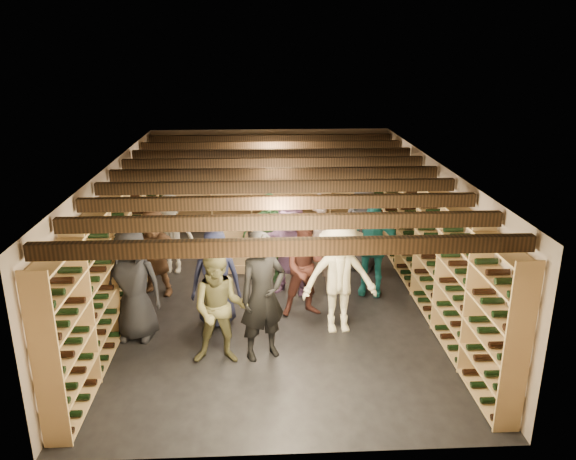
# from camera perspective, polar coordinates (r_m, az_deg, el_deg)

# --- Properties ---
(ground) EXTENTS (8.00, 8.00, 0.00)m
(ground) POSITION_cam_1_polar(r_m,az_deg,el_deg) (10.07, -1.19, -6.89)
(ground) COLOR black
(ground) RESTS_ON ground
(walls) EXTENTS (5.52, 8.02, 2.40)m
(walls) POSITION_cam_1_polar(r_m,az_deg,el_deg) (9.61, -1.24, -0.42)
(walls) COLOR tan
(walls) RESTS_ON ground
(ceiling) EXTENTS (5.50, 8.00, 0.01)m
(ceiling) POSITION_cam_1_polar(r_m,az_deg,el_deg) (9.29, -1.29, 6.59)
(ceiling) COLOR beige
(ceiling) RESTS_ON walls
(ceiling_joists) EXTENTS (5.40, 7.12, 0.18)m
(ceiling_joists) POSITION_cam_1_polar(r_m,az_deg,el_deg) (9.32, -1.28, 5.75)
(ceiling_joists) COLOR black
(ceiling_joists) RESTS_ON ground
(wine_rack_left) EXTENTS (0.32, 7.50, 2.15)m
(wine_rack_left) POSITION_cam_1_polar(r_m,az_deg,el_deg) (9.92, -16.24, -1.33)
(wine_rack_left) COLOR tan
(wine_rack_left) RESTS_ON ground
(wine_rack_right) EXTENTS (0.32, 7.50, 2.15)m
(wine_rack_right) POSITION_cam_1_polar(r_m,az_deg,el_deg) (10.06, 13.57, -0.84)
(wine_rack_right) COLOR tan
(wine_rack_right) RESTS_ON ground
(wine_rack_back) EXTENTS (4.70, 0.30, 2.15)m
(wine_rack_back) POSITION_cam_1_polar(r_m,az_deg,el_deg) (13.32, -1.74, 4.44)
(wine_rack_back) COLOR tan
(wine_rack_back) RESTS_ON ground
(crate_stack_left) EXTENTS (0.55, 0.41, 0.68)m
(crate_stack_left) POSITION_cam_1_polar(r_m,az_deg,el_deg) (11.71, -5.51, -1.43)
(crate_stack_left) COLOR tan
(crate_stack_left) RESTS_ON ground
(crate_stack_right) EXTENTS (0.52, 0.37, 0.34)m
(crate_stack_right) POSITION_cam_1_polar(r_m,az_deg,el_deg) (11.20, -5.03, -3.30)
(crate_stack_right) COLOR tan
(crate_stack_right) RESTS_ON ground
(crate_loose) EXTENTS (0.54, 0.40, 0.17)m
(crate_loose) POSITION_cam_1_polar(r_m,az_deg,el_deg) (12.85, 3.48, -0.74)
(crate_loose) COLOR tan
(crate_loose) RESTS_ON ground
(person_0) EXTENTS (0.93, 0.68, 1.77)m
(person_0) POSITION_cam_1_polar(r_m,az_deg,el_deg) (8.74, -15.45, -5.33)
(person_0) COLOR black
(person_0) RESTS_ON ground
(person_1) EXTENTS (0.82, 0.70, 1.90)m
(person_1) POSITION_cam_1_polar(r_m,az_deg,el_deg) (7.92, -2.59, -6.71)
(person_1) COLOR black
(person_1) RESTS_ON ground
(person_2) EXTENTS (0.81, 0.64, 1.65)m
(person_2) POSITION_cam_1_polar(r_m,az_deg,el_deg) (7.89, -6.94, -7.95)
(person_2) COLOR brown
(person_2) RESTS_ON ground
(person_3) EXTENTS (1.21, 0.75, 1.81)m
(person_3) POSITION_cam_1_polar(r_m,az_deg,el_deg) (8.67, 5.29, -4.79)
(person_3) COLOR beige
(person_3) RESTS_ON ground
(person_4) EXTENTS (1.14, 0.74, 1.81)m
(person_4) POSITION_cam_1_polar(r_m,az_deg,el_deg) (10.04, 8.46, -1.59)
(person_4) COLOR teal
(person_4) RESTS_ON ground
(person_5) EXTENTS (1.54, 0.93, 1.58)m
(person_5) POSITION_cam_1_polar(r_m,az_deg,el_deg) (10.24, -13.40, -2.16)
(person_5) COLOR brown
(person_5) RESTS_ON ground
(person_6) EXTENTS (0.80, 0.54, 1.60)m
(person_6) POSITION_cam_1_polar(r_m,az_deg,el_deg) (8.90, -7.34, -4.95)
(person_6) COLOR #1E2343
(person_6) RESTS_ON ground
(person_7) EXTENTS (0.69, 0.47, 1.85)m
(person_7) POSITION_cam_1_polar(r_m,az_deg,el_deg) (9.89, 3.39, -1.59)
(person_7) COLOR gray
(person_7) RESTS_ON ground
(person_8) EXTENTS (0.90, 0.75, 1.69)m
(person_8) POSITION_cam_1_polar(r_m,az_deg,el_deg) (9.15, 1.95, -3.82)
(person_8) COLOR #4A241D
(person_8) RESTS_ON ground
(person_9) EXTENTS (1.08, 0.71, 1.57)m
(person_9) POSITION_cam_1_polar(r_m,az_deg,el_deg) (11.11, -11.81, -0.42)
(person_9) COLOR #AEAC9E
(person_9) RESTS_ON ground
(person_10) EXTENTS (1.04, 0.51, 1.71)m
(person_10) POSITION_cam_1_polar(r_m,az_deg,el_deg) (10.51, -1.94, -0.74)
(person_10) COLOR #254C2A
(person_10) RESTS_ON ground
(person_11) EXTENTS (1.66, 1.04, 1.71)m
(person_11) POSITION_cam_1_polar(r_m,az_deg,el_deg) (9.98, 0.23, -1.81)
(person_11) COLOR slate
(person_11) RESTS_ON ground
(person_12) EXTENTS (0.99, 0.83, 1.72)m
(person_12) POSITION_cam_1_polar(r_m,az_deg,el_deg) (11.13, 7.59, 0.26)
(person_12) COLOR #2E2E33
(person_12) RESTS_ON ground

